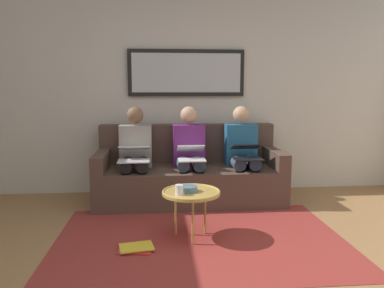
{
  "coord_description": "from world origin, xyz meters",
  "views": [
    {
      "loc": [
        0.36,
        2.39,
        1.36
      ],
      "look_at": [
        0.0,
        -1.7,
        0.75
      ],
      "focal_mm": 35.42,
      "sensor_mm": 36.0,
      "label": 1
    }
  ],
  "objects_px": {
    "magazine_stack": "(136,248)",
    "cup": "(179,190)",
    "bowl": "(188,189)",
    "person_left": "(242,151)",
    "person_right": "(135,152)",
    "laptop_silver": "(134,154)",
    "laptop_white": "(191,153)",
    "couch": "(189,174)",
    "framed_mirror": "(186,73)",
    "person_middle": "(189,151)",
    "laptop_black": "(247,152)",
    "coffee_table": "(191,193)"
  },
  "relations": [
    {
      "from": "framed_mirror",
      "to": "person_middle",
      "type": "relative_size",
      "value": 1.3
    },
    {
      "from": "couch",
      "to": "laptop_black",
      "type": "bearing_deg",
      "value": 154.78
    },
    {
      "from": "coffee_table",
      "to": "person_left",
      "type": "bearing_deg",
      "value": -122.01
    },
    {
      "from": "coffee_table",
      "to": "laptop_silver",
      "type": "relative_size",
      "value": 1.38
    },
    {
      "from": "couch",
      "to": "laptop_silver",
      "type": "xyz_separation_m",
      "value": [
        0.64,
        0.3,
        0.32
      ]
    },
    {
      "from": "person_middle",
      "to": "person_right",
      "type": "height_order",
      "value": "same"
    },
    {
      "from": "laptop_black",
      "to": "laptop_white",
      "type": "distance_m",
      "value": 0.64
    },
    {
      "from": "couch",
      "to": "coffee_table",
      "type": "distance_m",
      "value": 1.23
    },
    {
      "from": "cup",
      "to": "person_left",
      "type": "xyz_separation_m",
      "value": [
        -0.83,
        -1.25,
        0.13
      ]
    },
    {
      "from": "person_left",
      "to": "laptop_black",
      "type": "distance_m",
      "value": 0.23
    },
    {
      "from": "cup",
      "to": "person_right",
      "type": "xyz_separation_m",
      "value": [
        0.45,
        -1.25,
        0.13
      ]
    },
    {
      "from": "coffee_table",
      "to": "framed_mirror",
      "type": "bearing_deg",
      "value": -92.78
    },
    {
      "from": "couch",
      "to": "laptop_black",
      "type": "relative_size",
      "value": 5.77
    },
    {
      "from": "coffee_table",
      "to": "bowl",
      "type": "height_order",
      "value": "bowl"
    },
    {
      "from": "framed_mirror",
      "to": "person_left",
      "type": "bearing_deg",
      "value": 144.47
    },
    {
      "from": "person_left",
      "to": "magazine_stack",
      "type": "height_order",
      "value": "person_left"
    },
    {
      "from": "laptop_black",
      "to": "person_right",
      "type": "relative_size",
      "value": 0.33
    },
    {
      "from": "person_left",
      "to": "magazine_stack",
      "type": "bearing_deg",
      "value": 48.73
    },
    {
      "from": "person_right",
      "to": "laptop_white",
      "type": "bearing_deg",
      "value": 160.08
    },
    {
      "from": "couch",
      "to": "framed_mirror",
      "type": "distance_m",
      "value": 1.3
    },
    {
      "from": "laptop_black",
      "to": "magazine_stack",
      "type": "bearing_deg",
      "value": 43.43
    },
    {
      "from": "coffee_table",
      "to": "bowl",
      "type": "relative_size",
      "value": 3.29
    },
    {
      "from": "person_middle",
      "to": "bowl",
      "type": "bearing_deg",
      "value": 84.92
    },
    {
      "from": "couch",
      "to": "bowl",
      "type": "distance_m",
      "value": 1.23
    },
    {
      "from": "person_right",
      "to": "cup",
      "type": "bearing_deg",
      "value": 109.78
    },
    {
      "from": "bowl",
      "to": "person_left",
      "type": "xyz_separation_m",
      "value": [
        -0.74,
        -1.15,
        0.15
      ]
    },
    {
      "from": "couch",
      "to": "cup",
      "type": "distance_m",
      "value": 1.34
    },
    {
      "from": "person_left",
      "to": "laptop_white",
      "type": "distance_m",
      "value": 0.68
    },
    {
      "from": "bowl",
      "to": "person_middle",
      "type": "distance_m",
      "value": 1.16
    },
    {
      "from": "laptop_black",
      "to": "person_middle",
      "type": "height_order",
      "value": "person_middle"
    },
    {
      "from": "magazine_stack",
      "to": "cup",
      "type": "bearing_deg",
      "value": -161.26
    },
    {
      "from": "magazine_stack",
      "to": "bowl",
      "type": "bearing_deg",
      "value": -154.15
    },
    {
      "from": "magazine_stack",
      "to": "couch",
      "type": "bearing_deg",
      "value": -111.43
    },
    {
      "from": "laptop_silver",
      "to": "magazine_stack",
      "type": "bearing_deg",
      "value": 93.69
    },
    {
      "from": "laptop_white",
      "to": "magazine_stack",
      "type": "bearing_deg",
      "value": 63.63
    },
    {
      "from": "cup",
      "to": "person_middle",
      "type": "height_order",
      "value": "person_middle"
    },
    {
      "from": "cup",
      "to": "bowl",
      "type": "relative_size",
      "value": 0.56
    },
    {
      "from": "coffee_table",
      "to": "magazine_stack",
      "type": "relative_size",
      "value": 1.65
    },
    {
      "from": "person_right",
      "to": "magazine_stack",
      "type": "distance_m",
      "value": 1.5
    },
    {
      "from": "laptop_black",
      "to": "cup",
      "type": "bearing_deg",
      "value": 50.68
    },
    {
      "from": "framed_mirror",
      "to": "person_left",
      "type": "relative_size",
      "value": 1.3
    },
    {
      "from": "person_left",
      "to": "person_right",
      "type": "distance_m",
      "value": 1.28
    },
    {
      "from": "framed_mirror",
      "to": "person_middle",
      "type": "height_order",
      "value": "framed_mirror"
    },
    {
      "from": "framed_mirror",
      "to": "bowl",
      "type": "height_order",
      "value": "framed_mirror"
    },
    {
      "from": "laptop_black",
      "to": "person_middle",
      "type": "xyz_separation_m",
      "value": [
        0.64,
        -0.23,
        -0.02
      ]
    },
    {
      "from": "laptop_black",
      "to": "magazine_stack",
      "type": "xyz_separation_m",
      "value": [
        1.21,
        1.14,
        -0.61
      ]
    },
    {
      "from": "person_right",
      "to": "laptop_silver",
      "type": "height_order",
      "value": "person_right"
    },
    {
      "from": "coffee_table",
      "to": "person_right",
      "type": "height_order",
      "value": "person_right"
    },
    {
      "from": "couch",
      "to": "laptop_black",
      "type": "xyz_separation_m",
      "value": [
        -0.64,
        0.3,
        0.32
      ]
    },
    {
      "from": "couch",
      "to": "person_left",
      "type": "xyz_separation_m",
      "value": [
        -0.64,
        0.07,
        0.3
      ]
    }
  ]
}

